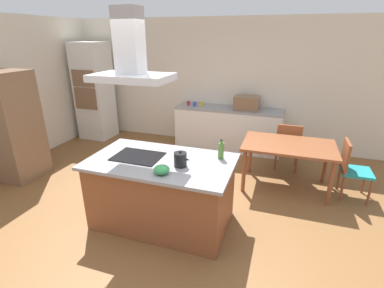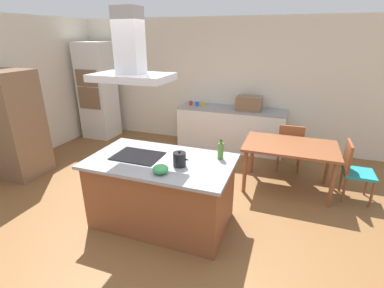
{
  "view_description": "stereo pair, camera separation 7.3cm",
  "coord_description": "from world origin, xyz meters",
  "px_view_note": "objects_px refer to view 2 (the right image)",
  "views": [
    {
      "loc": [
        1.38,
        -2.89,
        2.35
      ],
      "look_at": [
        0.27,
        0.4,
        1.0
      ],
      "focal_mm": 26.48,
      "sensor_mm": 36.0,
      "label": 1
    },
    {
      "loc": [
        1.45,
        -2.87,
        2.35
      ],
      "look_at": [
        0.27,
        0.4,
        1.0
      ],
      "focal_mm": 26.48,
      "sensor_mm": 36.0,
      "label": 2
    }
  ],
  "objects_px": {
    "coffee_mug_yellow": "(204,104)",
    "dining_table": "(290,150)",
    "mixing_bowl": "(160,169)",
    "coffee_mug_red": "(191,103)",
    "refrigerator": "(13,125)",
    "countertop_microwave": "(249,103)",
    "coffee_mug_blue": "(197,104)",
    "wall_oven_stack": "(98,91)",
    "cooktop": "(138,156)",
    "range_hood": "(130,58)",
    "olive_oil_bottle": "(221,151)",
    "tea_kettle": "(180,159)",
    "chair_facing_back_wall": "(290,145)",
    "chair_at_right_end": "(353,168)"
  },
  "relations": [
    {
      "from": "coffee_mug_yellow",
      "to": "dining_table",
      "type": "relative_size",
      "value": 0.06
    },
    {
      "from": "chair_facing_back_wall",
      "to": "wall_oven_stack",
      "type": "bearing_deg",
      "value": 173.68
    },
    {
      "from": "coffee_mug_yellow",
      "to": "dining_table",
      "type": "distance_m",
      "value": 2.35
    },
    {
      "from": "range_hood",
      "to": "coffee_mug_yellow",
      "type": "bearing_deg",
      "value": 90.79
    },
    {
      "from": "chair_at_right_end",
      "to": "range_hood",
      "type": "distance_m",
      "value": 3.5
    },
    {
      "from": "wall_oven_stack",
      "to": "chair_at_right_end",
      "type": "distance_m",
      "value": 5.48
    },
    {
      "from": "coffee_mug_blue",
      "to": "coffee_mug_yellow",
      "type": "xyz_separation_m",
      "value": [
        0.13,
        0.05,
        0.0
      ]
    },
    {
      "from": "tea_kettle",
      "to": "range_hood",
      "type": "relative_size",
      "value": 0.23
    },
    {
      "from": "refrigerator",
      "to": "dining_table",
      "type": "bearing_deg",
      "value": 13.26
    },
    {
      "from": "chair_at_right_end",
      "to": "cooktop",
      "type": "bearing_deg",
      "value": -151.41
    },
    {
      "from": "tea_kettle",
      "to": "countertop_microwave",
      "type": "height_order",
      "value": "countertop_microwave"
    },
    {
      "from": "dining_table",
      "to": "chair_at_right_end",
      "type": "distance_m",
      "value": 0.93
    },
    {
      "from": "tea_kettle",
      "to": "chair_facing_back_wall",
      "type": "relative_size",
      "value": 0.23
    },
    {
      "from": "coffee_mug_yellow",
      "to": "chair_facing_back_wall",
      "type": "relative_size",
      "value": 0.1
    },
    {
      "from": "cooktop",
      "to": "mixing_bowl",
      "type": "relative_size",
      "value": 3.35
    },
    {
      "from": "mixing_bowl",
      "to": "coffee_mug_red",
      "type": "distance_m",
      "value": 3.3
    },
    {
      "from": "cooktop",
      "to": "olive_oil_bottle",
      "type": "distance_m",
      "value": 1.05
    },
    {
      "from": "dining_table",
      "to": "chair_at_right_end",
      "type": "xyz_separation_m",
      "value": [
        0.92,
        0.0,
        -0.16
      ]
    },
    {
      "from": "cooktop",
      "to": "coffee_mug_blue",
      "type": "relative_size",
      "value": 6.67
    },
    {
      "from": "wall_oven_stack",
      "to": "dining_table",
      "type": "distance_m",
      "value": 4.58
    },
    {
      "from": "mixing_bowl",
      "to": "coffee_mug_blue",
      "type": "xyz_separation_m",
      "value": [
        -0.65,
        3.17,
        -0.0
      ]
    },
    {
      "from": "mixing_bowl",
      "to": "coffee_mug_yellow",
      "type": "xyz_separation_m",
      "value": [
        -0.52,
        3.22,
        -0.0
      ]
    },
    {
      "from": "olive_oil_bottle",
      "to": "refrigerator",
      "type": "relative_size",
      "value": 0.14
    },
    {
      "from": "coffee_mug_red",
      "to": "wall_oven_stack",
      "type": "bearing_deg",
      "value": -174.25
    },
    {
      "from": "coffee_mug_red",
      "to": "range_hood",
      "type": "bearing_deg",
      "value": -83.49
    },
    {
      "from": "coffee_mug_yellow",
      "to": "cooktop",
      "type": "bearing_deg",
      "value": -89.21
    },
    {
      "from": "cooktop",
      "to": "tea_kettle",
      "type": "distance_m",
      "value": 0.62
    },
    {
      "from": "coffee_mug_blue",
      "to": "chair_facing_back_wall",
      "type": "distance_m",
      "value": 2.15
    },
    {
      "from": "coffee_mug_red",
      "to": "mixing_bowl",
      "type": "bearing_deg",
      "value": -75.86
    },
    {
      "from": "coffee_mug_red",
      "to": "cooktop",
      "type": "bearing_deg",
      "value": -83.49
    },
    {
      "from": "countertop_microwave",
      "to": "coffee_mug_blue",
      "type": "xyz_separation_m",
      "value": [
        -1.11,
        -0.04,
        -0.09
      ]
    },
    {
      "from": "coffee_mug_yellow",
      "to": "coffee_mug_blue",
      "type": "bearing_deg",
      "value": -159.89
    },
    {
      "from": "chair_at_right_end",
      "to": "chair_facing_back_wall",
      "type": "height_order",
      "value": "same"
    },
    {
      "from": "coffee_mug_yellow",
      "to": "refrigerator",
      "type": "bearing_deg",
      "value": -136.92
    },
    {
      "from": "tea_kettle",
      "to": "wall_oven_stack",
      "type": "distance_m",
      "value": 4.2
    },
    {
      "from": "coffee_mug_blue",
      "to": "dining_table",
      "type": "xyz_separation_m",
      "value": [
        2.0,
        -1.35,
        -0.28
      ]
    },
    {
      "from": "cooktop",
      "to": "coffee_mug_blue",
      "type": "bearing_deg",
      "value": 93.47
    },
    {
      "from": "chair_facing_back_wall",
      "to": "coffee_mug_yellow",
      "type": "bearing_deg",
      "value": 158.58
    },
    {
      "from": "olive_oil_bottle",
      "to": "mixing_bowl",
      "type": "distance_m",
      "value": 0.81
    },
    {
      "from": "mixing_bowl",
      "to": "refrigerator",
      "type": "distance_m",
      "value": 3.23
    },
    {
      "from": "mixing_bowl",
      "to": "coffee_mug_red",
      "type": "bearing_deg",
      "value": 104.14
    },
    {
      "from": "mixing_bowl",
      "to": "coffee_mug_red",
      "type": "relative_size",
      "value": 1.99
    },
    {
      "from": "countertop_microwave",
      "to": "cooktop",
      "type": "bearing_deg",
      "value": -108.09
    },
    {
      "from": "coffee_mug_blue",
      "to": "chair_at_right_end",
      "type": "relative_size",
      "value": 0.1
    },
    {
      "from": "cooktop",
      "to": "chair_facing_back_wall",
      "type": "xyz_separation_m",
      "value": [
        1.82,
        2.16,
        -0.4
      ]
    },
    {
      "from": "coffee_mug_red",
      "to": "dining_table",
      "type": "bearing_deg",
      "value": -32.68
    },
    {
      "from": "coffee_mug_blue",
      "to": "range_hood",
      "type": "distance_m",
      "value": 3.07
    },
    {
      "from": "tea_kettle",
      "to": "coffee_mug_red",
      "type": "bearing_deg",
      "value": 107.59
    },
    {
      "from": "coffee_mug_red",
      "to": "refrigerator",
      "type": "distance_m",
      "value": 3.38
    },
    {
      "from": "coffee_mug_red",
      "to": "wall_oven_stack",
      "type": "xyz_separation_m",
      "value": [
        -2.26,
        -0.23,
        0.16
      ]
    }
  ]
}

